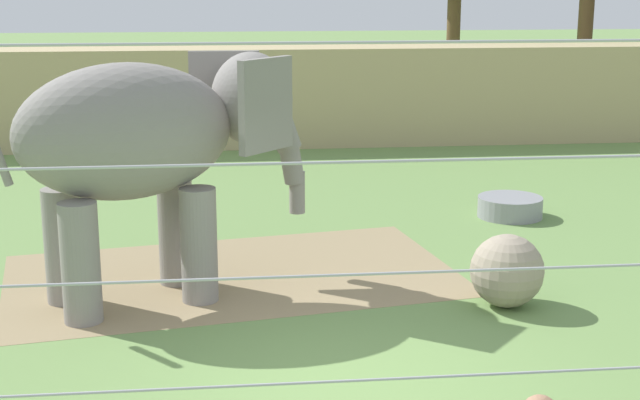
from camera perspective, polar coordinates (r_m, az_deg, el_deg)
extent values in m
plane|color=#6B8E4C|center=(9.71, 0.95, -10.96)|extent=(120.00, 120.00, 0.00)
cube|color=#937F5B|center=(12.93, -5.40, -4.61)|extent=(6.60, 4.54, 0.01)
cube|color=tan|center=(22.78, -3.36, 6.41)|extent=(36.00, 1.80, 2.35)
cylinder|color=gray|center=(12.51, -8.84, -1.84)|extent=(0.46, 0.46, 1.47)
cylinder|color=gray|center=(11.79, -7.44, -2.76)|extent=(0.46, 0.46, 1.47)
cylinder|color=gray|center=(12.09, -15.50, -2.73)|extent=(0.46, 0.46, 1.47)
cylinder|color=gray|center=(11.34, -14.48, -3.75)|extent=(0.46, 0.46, 1.47)
ellipsoid|color=gray|center=(11.59, -11.86, 4.13)|extent=(3.09, 2.43, 1.68)
ellipsoid|color=gray|center=(12.17, -4.21, 6.22)|extent=(1.41, 1.47, 1.21)
cube|color=gray|center=(12.69, -5.87, 6.50)|extent=(0.95, 0.13, 1.15)
cube|color=gray|center=(11.56, -3.34, 5.85)|extent=(0.71, 0.78, 1.15)
cylinder|color=gray|center=(12.43, -2.29, 4.39)|extent=(0.60, 0.51, 0.66)
cylinder|color=gray|center=(12.57, -1.76, 2.36)|extent=(0.45, 0.40, 0.62)
cylinder|color=gray|center=(12.70, -1.41, 0.48)|extent=(0.28, 0.28, 0.58)
sphere|color=gray|center=(11.81, 11.40, -4.28)|extent=(0.92, 0.92, 0.92)
cylinder|color=#B7B7BC|center=(6.32, 4.55, -10.88)|extent=(9.19, 0.02, 0.02)
cylinder|color=#B7B7BC|center=(6.05, 4.68, -4.49)|extent=(9.19, 0.02, 0.02)
cylinder|color=#B7B7BC|center=(5.87, 4.82, 2.39)|extent=(9.19, 0.02, 0.02)
cylinder|color=#B7B7BC|center=(5.77, 4.97, 9.62)|extent=(9.19, 0.02, 0.02)
cylinder|color=gray|center=(16.22, 11.57, -0.41)|extent=(1.10, 1.10, 0.35)
cylinder|color=#38607A|center=(16.19, 11.60, 0.08)|extent=(1.01, 1.01, 0.02)
cylinder|color=brown|center=(28.83, 15.99, 10.51)|extent=(0.44, 0.44, 5.43)
cylinder|color=brown|center=(31.08, 8.18, 9.96)|extent=(0.44, 0.44, 4.21)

